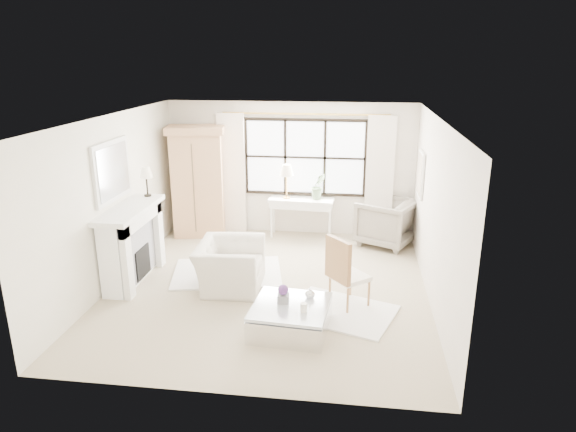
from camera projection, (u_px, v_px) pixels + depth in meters
The scene contains 32 objects.
floor at pixel (269, 287), 8.26m from camera, with size 5.50×5.50×0.00m, color tan.
ceiling at pixel (267, 118), 7.45m from camera, with size 5.50×5.50×0.00m, color white.
wall_back at pixel (290, 169), 10.46m from camera, with size 5.00×5.00×0.00m, color white.
wall_front at pixel (223, 283), 5.26m from camera, with size 5.00×5.00×0.00m, color white.
wall_left at pixel (113, 201), 8.17m from camera, with size 5.50×5.50×0.00m, color #EDE6D0.
wall_right at pixel (435, 213), 7.54m from camera, with size 5.50×5.50×0.00m, color beige.
window_pane at pixel (305, 157), 10.32m from camera, with size 2.40×0.02×1.50m, color white.
window_frame at pixel (305, 157), 10.31m from camera, with size 2.50×0.04×1.50m, color black, non-canonical shape.
curtain_rod at pixel (305, 114), 10.00m from camera, with size 0.04×0.04×3.30m, color #AF893D.
curtain_left at pixel (232, 174), 10.55m from camera, with size 0.55×0.10×2.47m, color white.
curtain_right at pixel (380, 178), 10.17m from camera, with size 0.55×0.10×2.47m, color white.
fireplace at pixel (131, 243), 8.35m from camera, with size 0.58×1.66×1.26m.
mirror_frame at pixel (112, 171), 8.02m from camera, with size 0.05×1.15×0.95m, color silver.
mirror_glass at pixel (113, 171), 8.01m from camera, with size 0.02×1.00×0.80m, color #B5B9C0.
art_frame at pixel (421, 174), 9.09m from camera, with size 0.04×0.62×0.82m, color white.
art_canvas at pixel (420, 174), 9.10m from camera, with size 0.01×0.52×0.72m, color #B9A88F.
mantel_lamp at pixel (146, 174), 8.68m from camera, with size 0.22×0.22×0.51m.
armoire at pixel (198, 181), 10.37m from camera, with size 1.23×0.89×2.24m.
console_table at pixel (301, 217), 10.47m from camera, with size 1.33×0.53×0.80m.
console_lamp at pixel (287, 171), 10.22m from camera, with size 0.28×0.28×0.69m.
orchid_plant at pixel (318, 186), 10.24m from camera, with size 0.29×0.24×0.53m, color #58734D.
side_table at pixel (251, 247), 9.08m from camera, with size 0.40×0.40×0.51m.
rug_left at pixel (227, 272), 8.78m from camera, with size 1.81×1.28×0.03m, color white.
rug_right at pixel (341, 312), 7.45m from camera, with size 1.47×1.10×0.03m, color white.
club_armchair at pixel (230, 265), 8.18m from camera, with size 1.14×0.99×0.74m, color beige.
wingback_chair at pixel (386, 222), 10.01m from camera, with size 0.97×1.00×0.91m, color gray.
french_chair at pixel (348, 287), 7.57m from camera, with size 0.68×0.68×1.08m.
coffee_table at pixel (291, 318), 6.92m from camera, with size 1.08×1.08×0.38m.
planter_box at pixel (283, 298), 6.92m from camera, with size 0.15×0.15×0.12m, color slate.
planter_flowers at pixel (283, 290), 6.88m from camera, with size 0.14×0.14×0.14m, color #592E74.
pillar_candle at pixel (304, 307), 6.67m from camera, with size 0.09×0.09×0.12m, color white.
coffee_vase at pixel (310, 293), 7.04m from camera, with size 0.14×0.14×0.15m, color silver.
Camera 1 is at (1.29, -7.43, 3.59)m, focal length 32.00 mm.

